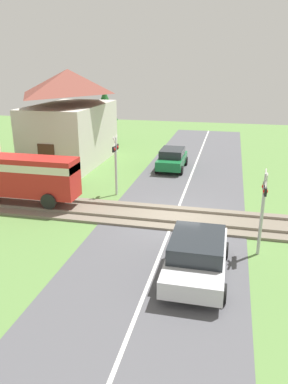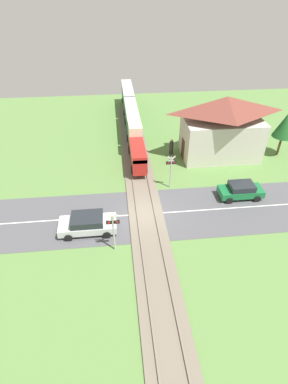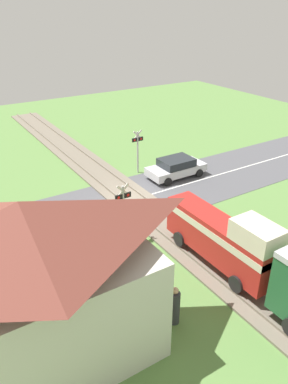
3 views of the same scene
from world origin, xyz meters
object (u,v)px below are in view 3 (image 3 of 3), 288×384
Objects in this scene: crossing_signal_west_approach at (138,146)px; station_building at (33,292)px; car_far_side at (1,241)px; crossing_signal_east_approach at (123,205)px; pedestrian_by_station at (175,307)px; car_near_crossing at (176,167)px.

station_building is (11.36, 12.31, 1.06)m from crossing_signal_west_approach.
car_far_side is 1.14× the size of crossing_signal_east_approach.
pedestrian_by_station is at bearing 168.90° from station_building.
crossing_signal_west_approach is 0.39× the size of station_building.
car_far_side is 9.46m from pedestrian_by_station.
car_near_crossing is 1.31× the size of crossing_signal_west_approach.
car_far_side is at bearing 24.45° from crossing_signal_west_approach.
pedestrian_by_station is at bearing 53.13° from car_near_crossing.
car_near_crossing is 1.15× the size of car_far_side.
station_building is (13.31, 10.19, 2.40)m from car_near_crossing.
car_far_side is 2.16× the size of pedestrian_by_station.
pedestrian_by_station is (6.42, 13.28, -1.30)m from crossing_signal_west_approach.
crossing_signal_east_approach is at bearing -101.18° from pedestrian_by_station.
car_near_crossing is 16.93m from station_building.
crossing_signal_west_approach is at bearing -155.55° from car_far_side.
pedestrian_by_station is (-4.59, 8.27, 0.05)m from car_far_side.
car_near_crossing is 1.31× the size of crossing_signal_east_approach.
crossing_signal_east_approach is (-5.81, 2.13, 1.35)m from car_far_side.
car_near_crossing is 8.83m from crossing_signal_east_approach.
station_building is at bearing 87.23° from car_far_side.
pedestrian_by_station is (1.22, 6.15, -1.30)m from crossing_signal_east_approach.
station_building is at bearing -11.10° from pedestrian_by_station.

